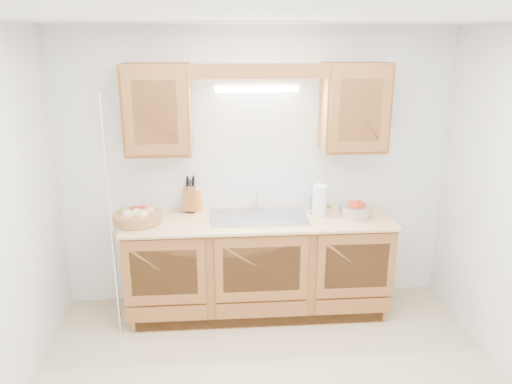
{
  "coord_description": "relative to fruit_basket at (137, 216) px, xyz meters",
  "views": [
    {
      "loc": [
        -0.34,
        -2.86,
        2.37
      ],
      "look_at": [
        -0.05,
        0.85,
        1.24
      ],
      "focal_mm": 35.0,
      "sensor_mm": 36.0,
      "label": 1
    }
  ],
  "objects": [
    {
      "name": "fruit_basket",
      "position": [
        0.0,
        0.0,
        0.0
      ],
      "size": [
        0.45,
        0.45,
        0.13
      ],
      "rotation": [
        0.0,
        0.0,
        -0.14
      ],
      "color": "#A57142",
      "rests_on": "countertop"
    },
    {
      "name": "soap_bottle",
      "position": [
        1.57,
        0.21,
        0.04
      ],
      "size": [
        0.1,
        0.1,
        0.18
      ],
      "primitive_type": "imported",
      "rotation": [
        0.0,
        0.0,
        0.25
      ],
      "color": "blue",
      "rests_on": "countertop"
    },
    {
      "name": "orange_canister",
      "position": [
        0.49,
        0.27,
        0.05
      ],
      "size": [
        0.08,
        0.08,
        0.21
      ],
      "rotation": [
        0.0,
        0.0,
        -0.14
      ],
      "color": "orange",
      "rests_on": "countertop"
    },
    {
      "name": "apple_bowl",
      "position": [
        1.87,
        -0.0,
        0.01
      ],
      "size": [
        0.36,
        0.36,
        0.15
      ],
      "rotation": [
        0.0,
        0.0,
        -0.36
      ],
      "color": "silver",
      "rests_on": "countertop"
    },
    {
      "name": "sponge",
      "position": [
        1.67,
        0.28,
        -0.05
      ],
      "size": [
        0.12,
        0.09,
        0.02
      ],
      "rotation": [
        0.0,
        0.0,
        0.37
      ],
      "color": "#CC333F",
      "rests_on": "countertop"
    },
    {
      "name": "knife_block",
      "position": [
        0.44,
        0.28,
        0.06
      ],
      "size": [
        0.15,
        0.2,
        0.33
      ],
      "rotation": [
        0.0,
        0.0,
        -0.21
      ],
      "color": "#945B2B",
      "rests_on": "countertop"
    },
    {
      "name": "fluorescent_fixture",
      "position": [
        1.03,
        0.25,
        1.04
      ],
      "size": [
        0.76,
        0.08,
        0.08
      ],
      "color": "white",
      "rests_on": "room"
    },
    {
      "name": "sink",
      "position": [
        1.03,
        0.04,
        -0.13
      ],
      "size": [
        0.84,
        0.46,
        0.36
      ],
      "color": "#9E9EA3",
      "rests_on": "countertop"
    },
    {
      "name": "room",
      "position": [
        1.03,
        -1.16,
        0.29
      ],
      "size": [
        3.52,
        3.5,
        2.5
      ],
      "color": "tan",
      "rests_on": "ground"
    },
    {
      "name": "base_cabinets",
      "position": [
        1.03,
        0.04,
        -0.52
      ],
      "size": [
        2.2,
        0.6,
        0.86
      ],
      "primitive_type": "cube",
      "color": "#945B2B",
      "rests_on": "ground"
    },
    {
      "name": "upper_cabinet_right",
      "position": [
        1.86,
        0.17,
        0.87
      ],
      "size": [
        0.55,
        0.33,
        0.75
      ],
      "primitive_type": "cube",
      "color": "#945B2B",
      "rests_on": "room"
    },
    {
      "name": "valance",
      "position": [
        1.03,
        0.03,
        1.18
      ],
      "size": [
        2.2,
        0.05,
        0.12
      ],
      "primitive_type": "cube",
      "color": "#945B2B",
      "rests_on": "room"
    },
    {
      "name": "wire_shelf_pole",
      "position": [
        -0.17,
        -0.23,
        0.04
      ],
      "size": [
        0.03,
        0.03,
        2.0
      ],
      "primitive_type": "cylinder",
      "color": "silver",
      "rests_on": "ground"
    },
    {
      "name": "outlet_plate",
      "position": [
        1.98,
        0.33,
        0.19
      ],
      "size": [
        0.08,
        0.01,
        0.12
      ],
      "primitive_type": "cube",
      "color": "white",
      "rests_on": "room"
    },
    {
      "name": "upper_cabinet_left",
      "position": [
        0.2,
        0.17,
        0.87
      ],
      "size": [
        0.55,
        0.33,
        0.75
      ],
      "primitive_type": "cube",
      "color": "#945B2B",
      "rests_on": "room"
    },
    {
      "name": "countertop",
      "position": [
        1.03,
        0.02,
        -0.08
      ],
      "size": [
        2.3,
        0.63,
        0.04
      ],
      "primitive_type": "cube",
      "color": "#EABA7A",
      "rests_on": "base_cabinets"
    },
    {
      "name": "paper_towel",
      "position": [
        1.57,
        0.07,
        0.08
      ],
      "size": [
        0.16,
        0.16,
        0.32
      ],
      "rotation": [
        0.0,
        0.0,
        -0.32
      ],
      "color": "silver",
      "rests_on": "countertop"
    }
  ]
}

